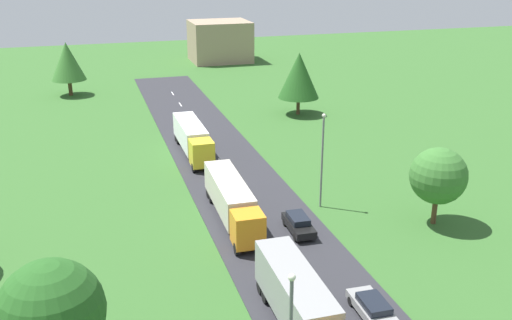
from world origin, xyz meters
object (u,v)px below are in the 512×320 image
truck_lead (301,306)px  distant_building (220,41)px  car_third (299,224)px  lamppost_second (322,156)px  truck_third (193,138)px  car_second (372,307)px  truck_second (232,200)px  tree_pine (67,61)px  tree_birch (299,75)px  tree_maple (438,176)px  tree_elm (51,312)px

truck_lead → distant_building: bearing=79.6°
car_third → lamppost_second: bearing=48.6°
truck_third → car_second: 35.49m
truck_second → lamppost_second: (8.70, 0.54, 2.96)m
car_second → tree_pine: 72.47m
car_third → tree_birch: bearing=69.4°
lamppost_second → tree_pine: bearing=113.1°
truck_third → tree_maple: (16.88, -24.06, 2.41)m
truck_lead → tree_pine: (-13.70, 70.24, 3.42)m
tree_maple → distant_building: (0.22, 81.75, -0.29)m
lamppost_second → tree_birch: (9.42, 30.93, 0.72)m
car_second → truck_second: bearing=107.3°
truck_third → tree_birch: bearing=35.7°
car_second → tree_maple: (11.74, 11.03, 3.71)m
tree_elm → lamppost_second: bearing=40.6°
lamppost_second → tree_maple: 10.26m
truck_third → tree_birch: 22.55m
lamppost_second → tree_maple: bearing=-36.7°
car_second → tree_maple: 16.53m
truck_lead → tree_pine: bearing=101.0°
truck_lead → distant_building: distant_building is taller
truck_lead → lamppost_second: 19.83m
truck_third → car_third: truck_third is taller
distant_building → truck_third: bearing=-106.5°
tree_pine → tree_elm: bearing=-90.4°
lamppost_second → tree_maple: (8.22, -6.12, -0.53)m
car_third → distant_building: (12.29, 79.99, 3.36)m
truck_second → car_third: truck_second is taller
car_second → distant_building: (11.96, 92.78, 3.42)m
tree_birch → distant_building: 44.74m
truck_lead → truck_second: size_ratio=0.95×
tree_pine → tree_elm: tree_pine is taller
car_third → tree_pine: 60.14m
lamppost_second → distant_building: lamppost_second is taller
truck_lead → tree_birch: size_ratio=1.39×
car_third → lamppost_second: (3.84, 4.36, 4.18)m
car_second → tree_elm: size_ratio=0.51×
car_second → tree_birch: bearing=74.9°
tree_maple → distant_building: distant_building is taller
tree_pine → tree_elm: (-0.45, -72.22, 0.27)m
tree_birch → tree_pine: (-31.83, 21.72, -0.13)m
truck_third → tree_elm: 40.30m
truck_third → car_third: (4.81, -22.30, -1.24)m
truck_lead → tree_maple: bearing=34.1°
car_third → tree_maple: 12.73m
tree_birch → tree_maple: 37.09m
lamppost_second → truck_third: bearing=115.8°
truck_lead → car_second: 5.40m
truck_second → car_third: (4.85, -3.82, -1.22)m
tree_pine → car_third: bearing=-72.0°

